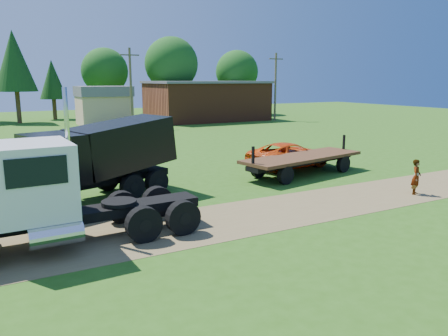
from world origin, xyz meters
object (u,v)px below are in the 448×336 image
white_semi_tractor (37,196)px  black_dump_truck (92,156)px  flatbed_trailer (302,160)px  spectator_a (416,177)px  orange_pickup (289,155)px

white_semi_tractor → black_dump_truck: 5.92m
flatbed_trailer → spectator_a: (2.04, -6.15, -0.02)m
orange_pickup → flatbed_trailer: (-0.74, -2.23, 0.09)m
black_dump_truck → flatbed_trailer: 11.94m
black_dump_truck → orange_pickup: bearing=-7.7°
white_semi_tractor → flatbed_trailer: (14.74, 4.95, -0.91)m
orange_pickup → spectator_a: spectator_a is taller
white_semi_tractor → flatbed_trailer: bearing=16.4°
black_dump_truck → flatbed_trailer: black_dump_truck is taller
flatbed_trailer → spectator_a: flatbed_trailer is taller
orange_pickup → spectator_a: 8.47m
black_dump_truck → spectator_a: (13.92, -6.38, -1.18)m
black_dump_truck → orange_pickup: 12.84m
orange_pickup → flatbed_trailer: flatbed_trailer is taller
flatbed_trailer → spectator_a: size_ratio=4.83×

